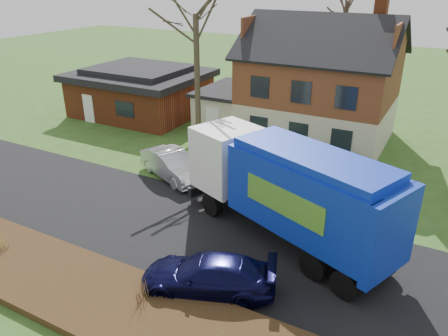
% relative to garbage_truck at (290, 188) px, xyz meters
% --- Properties ---
extents(ground, '(120.00, 120.00, 0.00)m').
position_rel_garbage_truck_xyz_m(ground, '(-4.75, -1.30, -2.46)').
color(ground, '#2F531B').
rests_on(ground, ground).
extents(road, '(80.00, 7.00, 0.02)m').
position_rel_garbage_truck_xyz_m(road, '(-4.75, -1.30, -2.45)').
color(road, black).
rests_on(road, ground).
extents(mulch_verge, '(80.00, 3.50, 0.30)m').
position_rel_garbage_truck_xyz_m(mulch_verge, '(-4.75, -6.60, -2.31)').
color(mulch_verge, black).
rests_on(mulch_verge, ground).
extents(main_house, '(12.95, 8.95, 9.26)m').
position_rel_garbage_truck_xyz_m(main_house, '(-3.26, 12.61, 1.57)').
color(main_house, beige).
rests_on(main_house, ground).
extents(ranch_house, '(9.80, 8.20, 3.70)m').
position_rel_garbage_truck_xyz_m(ranch_house, '(-16.75, 11.70, -0.65)').
color(ranch_house, brown).
rests_on(ranch_house, ground).
extents(garbage_truck, '(10.23, 6.20, 4.27)m').
position_rel_garbage_truck_xyz_m(garbage_truck, '(0.00, 0.00, 0.00)').
color(garbage_truck, black).
rests_on(garbage_truck, ground).
extents(silver_sedan, '(4.83, 3.31, 1.51)m').
position_rel_garbage_truck_xyz_m(silver_sedan, '(-7.71, 2.82, -1.71)').
color(silver_sedan, '#B7BABF').
rests_on(silver_sedan, ground).
extents(navy_wagon, '(5.10, 3.46, 1.37)m').
position_rel_garbage_truck_xyz_m(navy_wagon, '(-1.26, -4.39, -1.78)').
color(navy_wagon, black).
rests_on(navy_wagon, ground).
extents(grass_clump_west, '(0.32, 0.26, 0.85)m').
position_rel_garbage_truck_xyz_m(grass_clump_west, '(-9.54, -6.37, -1.74)').
color(grass_clump_west, tan).
rests_on(grass_clump_west, mulch_verge).
extents(grass_clump_mid, '(0.35, 0.29, 0.99)m').
position_rel_garbage_truck_xyz_m(grass_clump_mid, '(-2.91, -6.02, -1.67)').
color(grass_clump_mid, '#A07946').
rests_on(grass_clump_mid, mulch_verge).
extents(grass_clump_east, '(0.39, 0.32, 0.96)m').
position_rel_garbage_truck_xyz_m(grass_clump_east, '(0.39, -6.65, -1.68)').
color(grass_clump_east, tan).
rests_on(grass_clump_east, mulch_verge).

